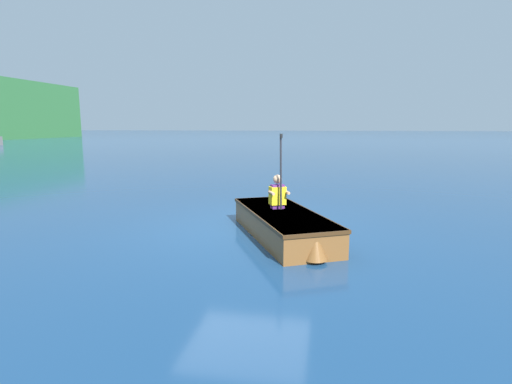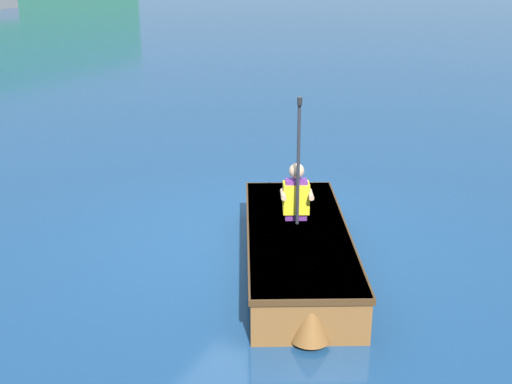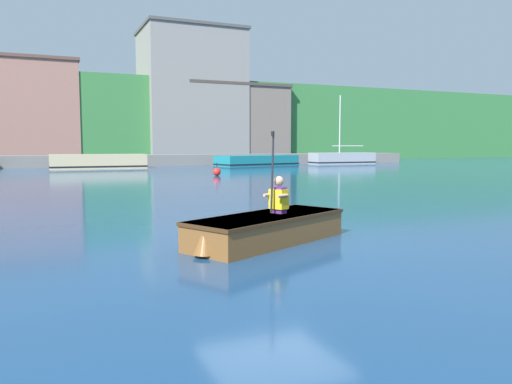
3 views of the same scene
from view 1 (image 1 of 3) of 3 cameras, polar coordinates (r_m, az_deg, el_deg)
ground_plane at (r=8.02m, az=-1.17°, el=-5.27°), size 300.00×300.00×0.00m
rowboat_foreground at (r=7.38m, az=3.94°, el=-4.46°), size 3.26×2.35×0.48m
person_paddler at (r=7.59m, az=3.11°, el=-0.13°), size 0.43×0.43×1.42m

